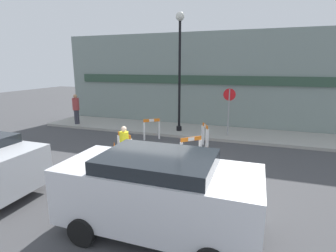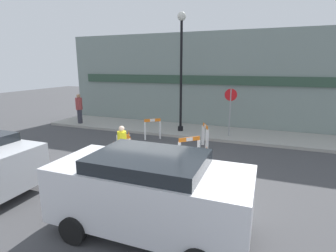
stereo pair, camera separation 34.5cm
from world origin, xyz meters
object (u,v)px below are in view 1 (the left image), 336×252
parked_car_1 (158,190)px  person_worker (124,147)px  stop_sign (229,104)px  streetlamp_post (180,58)px  person_pedestrian (76,108)px

parked_car_1 → person_worker: bearing=129.5°
stop_sign → person_worker: size_ratio=1.47×
streetlamp_post → person_worker: bearing=-92.7°
stop_sign → person_pedestrian: (-9.01, -0.20, -0.63)m
parked_car_1 → streetlamp_post: bearing=103.6°
streetlamp_post → person_worker: (-0.27, -5.69, -3.12)m
parked_car_1 → stop_sign: bearing=86.2°
stop_sign → parked_car_1: size_ratio=0.56×
person_pedestrian → parked_car_1: (8.45, -8.15, -0.08)m
person_worker → person_pedestrian: person_pedestrian is taller
stop_sign → parked_car_1: bearing=88.5°
streetlamp_post → parked_car_1: bearing=-76.4°
streetlamp_post → stop_sign: bearing=-3.9°
parked_car_1 → person_pedestrian: bearing=136.0°
streetlamp_post → stop_sign: streetlamp_post is taller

